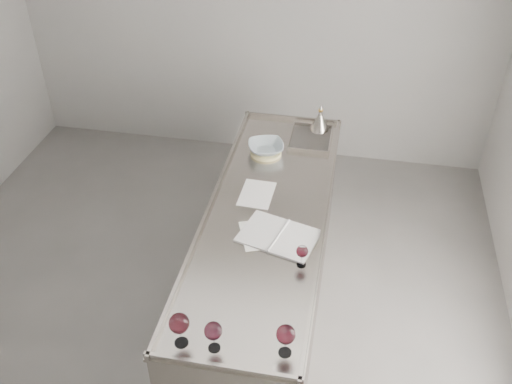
% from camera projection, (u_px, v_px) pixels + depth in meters
% --- Properties ---
extents(room_shell, '(4.54, 5.04, 2.84)m').
position_uv_depth(room_shell, '(170.00, 171.00, 3.17)').
color(room_shell, '#565451').
rests_on(room_shell, ground).
extents(counter, '(0.77, 2.42, 0.97)m').
position_uv_depth(counter, '(266.00, 265.00, 3.89)').
color(counter, gray).
rests_on(counter, ground).
extents(wine_glass_left, '(0.10, 0.10, 0.20)m').
position_uv_depth(wine_glass_left, '(179.00, 324.00, 2.71)').
color(wine_glass_left, white).
rests_on(wine_glass_left, counter).
extents(wine_glass_middle, '(0.09, 0.09, 0.17)m').
position_uv_depth(wine_glass_middle, '(213.00, 332.00, 2.69)').
color(wine_glass_middle, white).
rests_on(wine_glass_middle, counter).
extents(wine_glass_right, '(0.09, 0.09, 0.18)m').
position_uv_depth(wine_glass_right, '(286.00, 335.00, 2.67)').
color(wine_glass_right, white).
rests_on(wine_glass_right, counter).
extents(wine_glass_small, '(0.07, 0.07, 0.14)m').
position_uv_depth(wine_glass_small, '(302.00, 252.00, 3.17)').
color(wine_glass_small, white).
rests_on(wine_glass_small, counter).
extents(notebook, '(0.52, 0.42, 0.02)m').
position_uv_depth(notebook, '(279.00, 236.00, 3.41)').
color(notebook, silver).
rests_on(notebook, counter).
extents(loose_paper_top, '(0.28, 0.33, 0.00)m').
position_uv_depth(loose_paper_top, '(258.00, 235.00, 3.43)').
color(loose_paper_top, white).
rests_on(loose_paper_top, counter).
extents(loose_paper_under, '(0.22, 0.31, 0.00)m').
position_uv_depth(loose_paper_under, '(257.00, 194.00, 3.75)').
color(loose_paper_under, silver).
rests_on(loose_paper_under, counter).
extents(trivet, '(0.29, 0.29, 0.02)m').
position_uv_depth(trivet, '(266.00, 152.00, 4.14)').
color(trivet, beige).
rests_on(trivet, counter).
extents(ceramic_bowl, '(0.32, 0.32, 0.06)m').
position_uv_depth(ceramic_bowl, '(266.00, 147.00, 4.11)').
color(ceramic_bowl, '#8A99A0').
rests_on(ceramic_bowl, trivet).
extents(wine_funnel, '(0.15, 0.15, 0.22)m').
position_uv_depth(wine_funnel, '(320.00, 122.00, 4.38)').
color(wine_funnel, gray).
rests_on(wine_funnel, counter).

